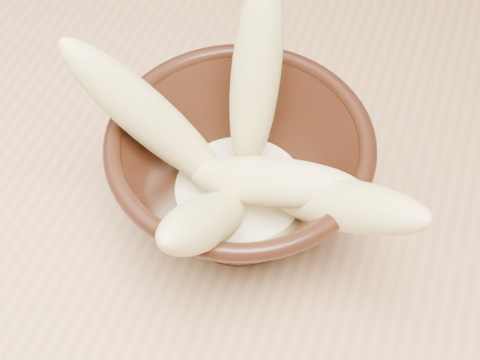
# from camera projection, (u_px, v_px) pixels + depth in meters

# --- Properties ---
(table) EXTENTS (1.20, 0.80, 0.75)m
(table) POSITION_uv_depth(u_px,v_px,m) (380.00, 192.00, 0.63)
(table) COLOR tan
(table) RESTS_ON ground
(bowl) EXTENTS (0.18, 0.18, 0.10)m
(bowl) POSITION_uv_depth(u_px,v_px,m) (240.00, 173.00, 0.47)
(bowl) COLOR black
(bowl) RESTS_ON table
(milk_puddle) EXTENTS (0.10, 0.10, 0.01)m
(milk_puddle) POSITION_uv_depth(u_px,v_px,m) (240.00, 193.00, 0.49)
(milk_puddle) COLOR #FEF4CC
(milk_puddle) RESTS_ON bowl
(banana_upright) EXTENTS (0.04, 0.08, 0.16)m
(banana_upright) POSITION_uv_depth(u_px,v_px,m) (255.00, 78.00, 0.45)
(banana_upright) COLOR #FAED94
(banana_upright) RESTS_ON bowl
(banana_left) EXTENTS (0.12, 0.06, 0.15)m
(banana_left) POSITION_uv_depth(u_px,v_px,m) (150.00, 119.00, 0.44)
(banana_left) COLOR #FAED94
(banana_left) RESTS_ON bowl
(banana_right) EXTENTS (0.14, 0.10, 0.13)m
(banana_right) POSITION_uv_depth(u_px,v_px,m) (339.00, 204.00, 0.42)
(banana_right) COLOR #FAED94
(banana_right) RESTS_ON bowl
(banana_across) EXTENTS (0.13, 0.04, 0.07)m
(banana_across) POSITION_uv_depth(u_px,v_px,m) (272.00, 182.00, 0.44)
(banana_across) COLOR #FAED94
(banana_across) RESTS_ON bowl
(banana_front) EXTENTS (0.04, 0.13, 0.13)m
(banana_front) POSITION_uv_depth(u_px,v_px,m) (206.00, 222.00, 0.41)
(banana_front) COLOR #FAED94
(banana_front) RESTS_ON bowl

